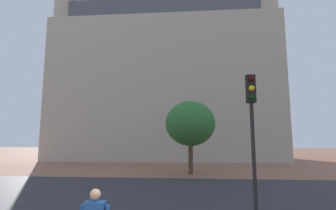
# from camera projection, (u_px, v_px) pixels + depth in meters

# --- Properties ---
(ground_plane) EXTENTS (120.00, 120.00, 0.00)m
(ground_plane) POSITION_uv_depth(u_px,v_px,m) (172.00, 188.00, 13.97)
(ground_plane) COLOR #93604C
(street_asphalt_strip) EXTENTS (120.00, 8.79, 0.00)m
(street_asphalt_strip) POSITION_uv_depth(u_px,v_px,m) (171.00, 192.00, 12.88)
(street_asphalt_strip) COLOR #2D2D33
(street_asphalt_strip) RESTS_ON ground_plane
(landmark_building) EXTENTS (29.47, 11.87, 33.18)m
(landmark_building) POSITION_uv_depth(u_px,v_px,m) (164.00, 80.00, 35.35)
(landmark_building) COLOR #B2A893
(landmark_building) RESTS_ON ground_plane
(traffic_light_pole) EXTENTS (0.28, 0.34, 4.77)m
(traffic_light_pole) POSITION_uv_depth(u_px,v_px,m) (252.00, 120.00, 7.84)
(traffic_light_pole) COLOR black
(traffic_light_pole) RESTS_ON ground_plane
(tree_curb_far) EXTENTS (3.93, 3.93, 5.69)m
(tree_curb_far) POSITION_uv_depth(u_px,v_px,m) (190.00, 124.00, 19.73)
(tree_curb_far) COLOR #4C3823
(tree_curb_far) RESTS_ON ground_plane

